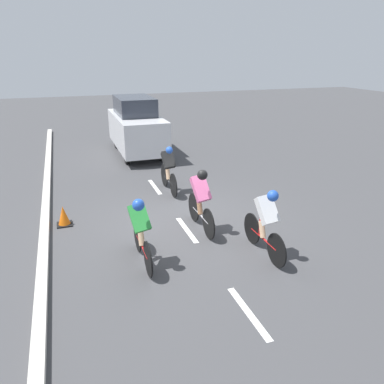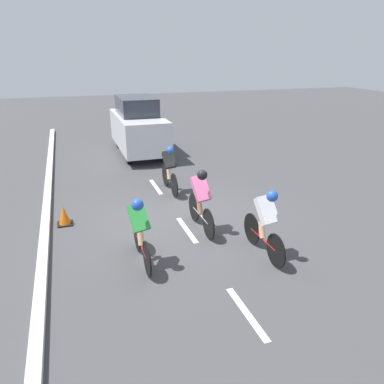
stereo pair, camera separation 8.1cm
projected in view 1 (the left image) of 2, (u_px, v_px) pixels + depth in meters
The scene contains 11 objects.
ground_plane at pixel (180, 221), 9.38m from camera, with size 60.00×60.00×0.00m, color #424244.
lane_stripe_near at pixel (248, 312), 6.10m from camera, with size 0.12×1.40×0.01m, color white.
lane_stripe_mid at pixel (187, 230), 8.93m from camera, with size 0.12×1.40×0.01m, color white.
lane_stripe_far at pixel (155, 187), 11.76m from camera, with size 0.12×1.40×0.01m, color white.
curb at pixel (44, 249), 7.92m from camera, with size 0.20×26.82×0.14m, color beige.
cyclist_pink at pixel (201, 198), 8.61m from camera, with size 0.41×1.73×1.58m.
cyclist_green at pixel (141, 229), 7.22m from camera, with size 0.41×1.71×1.50m.
cyclist_black at pixel (169, 168), 11.08m from camera, with size 0.37×1.71×1.46m.
cyclist_white at pixel (266, 220), 7.53m from camera, with size 0.38×1.72×1.53m.
support_car at pixel (136, 126), 15.21m from camera, with size 1.70×4.33×2.29m.
traffic_cone at pixel (64, 216), 9.10m from camera, with size 0.36×0.36×0.49m.
Camera 1 is at (2.51, 8.14, 3.99)m, focal length 35.00 mm.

